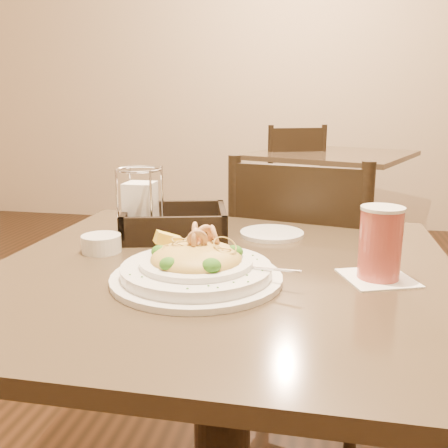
% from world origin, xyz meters
% --- Properties ---
extents(main_table, '(0.90, 0.90, 0.76)m').
position_xyz_m(main_table, '(0.00, 0.00, 0.52)').
color(main_table, black).
rests_on(main_table, ground).
extents(background_table, '(1.17, 1.17, 0.76)m').
position_xyz_m(background_table, '(0.24, 2.35, 0.52)').
color(background_table, black).
rests_on(background_table, ground).
extents(dining_chair_near, '(0.50, 0.50, 0.93)m').
position_xyz_m(dining_chair_near, '(0.15, 0.53, 0.50)').
color(dining_chair_near, black).
rests_on(dining_chair_near, ground).
extents(dining_chair_far, '(0.54, 0.54, 0.93)m').
position_xyz_m(dining_chair_far, '(-0.03, 2.51, 0.50)').
color(dining_chair_far, black).
rests_on(dining_chair_far, ground).
extents(pasta_bowl, '(0.34, 0.31, 0.10)m').
position_xyz_m(pasta_bowl, '(-0.03, -0.09, 0.79)').
color(pasta_bowl, white).
rests_on(pasta_bowl, main_table).
extents(drink_glass, '(0.15, 0.15, 0.13)m').
position_xyz_m(drink_glass, '(0.29, -0.02, 0.83)').
color(drink_glass, white).
rests_on(drink_glass, main_table).
extents(bread_basket, '(0.28, 0.25, 0.07)m').
position_xyz_m(bread_basket, '(-0.16, 0.20, 0.78)').
color(bread_basket, black).
rests_on(bread_basket, main_table).
extents(napkin_caddy, '(0.10, 0.10, 0.17)m').
position_xyz_m(napkin_caddy, '(-0.23, 0.18, 0.83)').
color(napkin_caddy, silver).
rests_on(napkin_caddy, main_table).
extents(side_plate, '(0.18, 0.18, 0.01)m').
position_xyz_m(side_plate, '(0.07, 0.25, 0.76)').
color(side_plate, white).
rests_on(side_plate, main_table).
extents(butter_ramekin, '(0.11, 0.11, 0.04)m').
position_xyz_m(butter_ramekin, '(-0.27, 0.04, 0.78)').
color(butter_ramekin, white).
rests_on(butter_ramekin, main_table).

